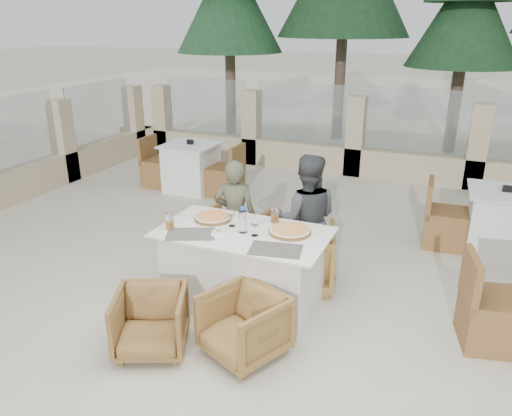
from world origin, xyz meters
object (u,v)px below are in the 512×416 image
at_px(wine_glass_near, 255,226).
at_px(armchair_far_left, 232,238).
at_px(beer_glass_left, 170,221).
at_px(olive_dish, 219,232).
at_px(pizza_right, 290,230).
at_px(bg_table_a, 191,167).
at_px(diner_right, 306,219).
at_px(armchair_near_left, 151,322).
at_px(pizza_left, 213,217).
at_px(diner_left, 235,217).
at_px(armchair_far_right, 300,256).
at_px(water_bottle, 243,220).
at_px(bg_table_b, 501,222).
at_px(wine_glass_centre, 232,217).
at_px(beer_glass_right, 275,215).
at_px(armchair_near_right, 244,325).
at_px(dining_table, 244,268).

xyz_separation_m(wine_glass_near, armchair_far_left, (-0.61, 0.77, -0.54)).
height_order(beer_glass_left, olive_dish, beer_glass_left).
height_order(pizza_right, olive_dish, pizza_right).
bearing_deg(bg_table_a, armchair_far_left, -50.50).
height_order(olive_dish, diner_right, diner_right).
relative_size(pizza_right, armchair_near_left, 0.67).
relative_size(pizza_left, diner_left, 0.29).
relative_size(armchair_far_left, armchair_far_right, 0.97).
bearing_deg(diner_right, pizza_right, 74.86).
relative_size(water_bottle, bg_table_b, 0.15).
height_order(pizza_left, olive_dish, pizza_left).
xyz_separation_m(pizza_right, armchair_far_left, (-0.88, 0.59, -0.48)).
bearing_deg(pizza_right, armchair_near_left, -126.37).
bearing_deg(armchair_far_left, wine_glass_near, 128.79).
xyz_separation_m(pizza_left, pizza_right, (0.81, -0.01, 0.00)).
bearing_deg(armchair_far_left, armchair_far_right, 171.73).
bearing_deg(wine_glass_centre, armchair_near_left, -103.57).
height_order(pizza_right, beer_glass_left, beer_glass_left).
xyz_separation_m(diner_left, diner_right, (0.77, 0.09, 0.06)).
relative_size(beer_glass_right, olive_dish, 1.42).
distance_m(armchair_near_right, diner_left, 1.54).
relative_size(pizza_right, armchair_near_right, 0.65).
bearing_deg(bg_table_b, armchair_near_left, -133.61).
bearing_deg(beer_glass_left, wine_glass_centre, 28.80).
bearing_deg(bg_table_b, armchair_near_right, -127.18).
height_order(pizza_left, bg_table_b, pizza_left).
height_order(olive_dish, bg_table_a, olive_dish).
height_order(water_bottle, armchair_far_left, water_bottle).
bearing_deg(olive_dish, bg_table_b, 43.65).
xyz_separation_m(armchair_far_left, bg_table_a, (-1.76, 2.14, 0.07)).
bearing_deg(dining_table, diner_left, 121.84).
xyz_separation_m(wine_glass_centre, armchair_far_left, (-0.31, 0.65, -0.54)).
bearing_deg(dining_table, bg_table_b, 43.98).
distance_m(water_bottle, bg_table_a, 3.69).
bearing_deg(diner_right, pizza_left, 17.66).
bearing_deg(wine_glass_near, armchair_near_left, -120.38).
relative_size(pizza_left, water_bottle, 1.44).
relative_size(diner_left, bg_table_b, 0.78).
distance_m(water_bottle, diner_right, 0.84).
xyz_separation_m(armchair_near_right, bg_table_b, (2.00, 2.97, 0.11)).
height_order(pizza_right, bg_table_b, pizza_right).
bearing_deg(diner_right, wine_glass_near, 53.96).
height_order(wine_glass_centre, bg_table_a, wine_glass_centre).
distance_m(beer_glass_left, bg_table_a, 3.48).
height_order(armchair_near_right, diner_right, diner_right).
distance_m(beer_glass_left, armchair_near_right, 1.26).
height_order(wine_glass_centre, armchair_near_right, wine_glass_centre).
distance_m(beer_glass_right, bg_table_b, 2.91).
height_order(wine_glass_near, bg_table_b, wine_glass_near).
xyz_separation_m(pizza_right, armchair_near_left, (-0.82, -1.12, -0.53)).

